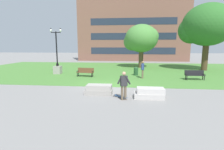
# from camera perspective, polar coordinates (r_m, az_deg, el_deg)

# --- Properties ---
(ground_plane) EXTENTS (140.00, 140.00, 0.00)m
(ground_plane) POSITION_cam_1_polar(r_m,az_deg,el_deg) (13.77, -1.58, -3.94)
(ground_plane) COLOR gray
(grass_lawn) EXTENTS (40.00, 20.00, 0.02)m
(grass_lawn) POSITION_cam_1_polar(r_m,az_deg,el_deg) (23.57, 1.56, 1.68)
(grass_lawn) COLOR #4C8438
(grass_lawn) RESTS_ON ground
(concrete_block_center) EXTENTS (1.80, 0.90, 0.64)m
(concrete_block_center) POSITION_cam_1_polar(r_m,az_deg,el_deg) (11.73, -4.27, -4.79)
(concrete_block_center) COLOR #9E9991
(concrete_block_center) RESTS_ON ground
(concrete_block_left) EXTENTS (1.82, 0.90, 0.64)m
(concrete_block_left) POSITION_cam_1_polar(r_m,az_deg,el_deg) (11.09, 12.17, -5.82)
(concrete_block_left) COLOR #BCB7B2
(concrete_block_left) RESTS_ON ground
(person_skateboarder) EXTENTS (0.84, 0.37, 1.71)m
(person_skateboarder) POSITION_cam_1_polar(r_m,az_deg,el_deg) (10.36, 3.88, -2.96)
(person_skateboarder) COLOR brown
(person_skateboarder) RESTS_ON ground
(skateboard) EXTENTS (0.88, 0.84, 0.14)m
(skateboard) POSITION_cam_1_polar(r_m,az_deg,el_deg) (10.89, 2.89, -7.11)
(skateboard) COLOR #2D4C75
(skateboard) RESTS_ON ground
(park_bench_near_left) EXTENTS (1.83, 0.62, 0.90)m
(park_bench_near_left) POSITION_cam_1_polar(r_m,az_deg,el_deg) (18.32, 25.37, 0.20)
(park_bench_near_left) COLOR black
(park_bench_near_left) RESTS_ON grass_lawn
(park_bench_near_right) EXTENTS (1.86, 0.77, 0.90)m
(park_bench_near_right) POSITION_cam_1_polar(r_m,az_deg,el_deg) (18.54, -8.70, 1.11)
(park_bench_near_right) COLOR brown
(park_bench_near_right) RESTS_ON grass_lawn
(lamp_post_center) EXTENTS (1.32, 0.80, 5.17)m
(lamp_post_center) POSITION_cam_1_polar(r_m,az_deg,el_deg) (21.04, -17.39, 3.21)
(lamp_post_center) COLOR gray
(lamp_post_center) RESTS_ON grass_lawn
(tree_far_right) EXTENTS (6.59, 6.27, 8.51)m
(tree_far_right) POSITION_cam_1_polar(r_m,az_deg,el_deg) (26.13, 28.59, 13.99)
(tree_far_right) COLOR #4C3823
(tree_far_right) RESTS_ON grass_lawn
(tree_far_left) EXTENTS (4.98, 4.74, 6.29)m
(tree_far_left) POSITION_cam_1_polar(r_m,az_deg,el_deg) (26.22, 9.46, 11.56)
(tree_far_left) COLOR brown
(tree_far_left) RESTS_ON grass_lawn
(trash_bin) EXTENTS (0.49, 0.49, 0.96)m
(trash_bin) POSITION_cam_1_polar(r_m,az_deg,el_deg) (19.25, 7.82, 1.33)
(trash_bin) COLOR #234C28
(trash_bin) RESTS_ON grass_lawn
(person_bystander_near_lawn) EXTENTS (0.33, 0.81, 1.71)m
(person_bystander_near_lawn) POSITION_cam_1_polar(r_m,az_deg,el_deg) (17.51, 9.99, 2.06)
(person_bystander_near_lawn) COLOR brown
(person_bystander_near_lawn) RESTS_ON grass_lawn
(building_facade_distant) EXTENTS (23.54, 1.03, 13.60)m
(building_facade_distant) POSITION_cam_1_polar(r_m,az_deg,el_deg) (37.96, 6.80, 14.80)
(building_facade_distant) COLOR brown
(building_facade_distant) RESTS_ON ground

